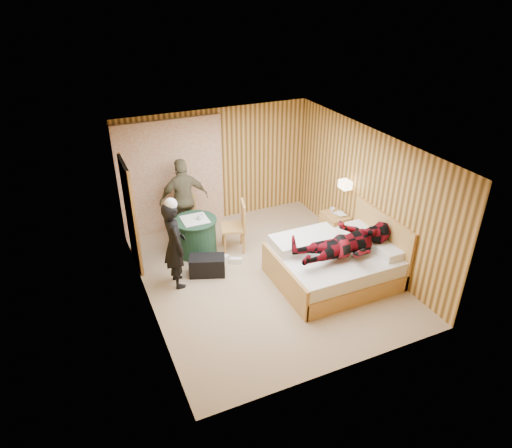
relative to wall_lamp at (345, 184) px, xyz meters
name	(u,v)px	position (x,y,z in m)	size (l,w,h in m)	color
floor	(265,275)	(-1.92, -0.45, -1.30)	(4.20, 5.00, 0.01)	tan
ceiling	(266,145)	(-1.92, -0.45, 1.20)	(4.20, 5.00, 0.01)	silver
wall_back	(216,166)	(-1.92, 2.05, -0.05)	(4.20, 0.02, 2.50)	#E4B057
wall_left	(142,241)	(-4.02, -0.45, -0.05)	(0.02, 5.00, 2.50)	#E4B057
wall_right	(366,194)	(0.18, -0.45, -0.05)	(0.02, 5.00, 2.50)	#E4B057
curtain	(172,177)	(-2.92, 1.98, -0.10)	(2.20, 0.08, 2.40)	beige
doorway	(130,215)	(-3.98, 0.95, -0.28)	(0.06, 0.90, 2.05)	black
wall_lamp	(345,184)	(0.00, 0.00, 0.00)	(0.26, 0.24, 0.16)	gold
bed	(335,263)	(-0.80, -1.04, -0.97)	(2.09, 1.65, 1.13)	tan
nightstand	(334,226)	(-0.04, 0.17, -1.01)	(0.43, 0.59, 0.57)	tan
round_table	(196,236)	(-2.82, 0.82, -0.92)	(0.84, 0.84, 0.75)	#1F442D
chair_far	(187,214)	(-2.80, 1.49, -0.76)	(0.51, 0.51, 0.93)	tan
chair_near	(237,223)	(-2.02, 0.61, -0.70)	(0.57, 0.57, 1.03)	tan
duffel_bag	(207,266)	(-2.87, 0.02, -1.12)	(0.64, 0.34, 0.37)	black
sneaker_left	(223,259)	(-2.47, 0.29, -1.25)	(0.24, 0.10, 0.11)	white
sneaker_right	(236,261)	(-2.25, 0.15, -1.25)	(0.24, 0.10, 0.11)	white
woman_standing	(175,245)	(-3.44, -0.04, -0.50)	(0.58, 0.38, 1.60)	black
man_at_table	(184,199)	(-2.82, 1.53, -0.44)	(1.01, 0.42, 1.72)	#6A6346
man_on_bed	(347,236)	(-0.77, -1.27, -0.30)	(1.77, 0.67, 0.86)	maroon
book_lower	(337,215)	(-0.04, 0.12, -0.72)	(0.17, 0.22, 0.02)	white
book_upper	(337,214)	(-0.04, 0.12, -0.70)	(0.16, 0.22, 0.02)	white
cup_nightstand	(332,210)	(-0.04, 0.30, -0.68)	(0.10, 0.10, 0.09)	white
cup_table	(200,217)	(-2.72, 0.77, -0.51)	(0.12, 0.12, 0.10)	white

